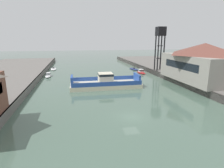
% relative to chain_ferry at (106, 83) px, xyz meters
% --- Properties ---
extents(ground_plane, '(400.00, 400.00, 0.00)m').
position_rel_chain_ferry_xyz_m(ground_plane, '(0.69, -20.26, -1.14)').
color(ground_plane, '#4C6656').
extents(quay_right, '(28.00, 140.00, 1.67)m').
position_rel_chain_ferry_xyz_m(quay_right, '(34.06, -0.26, -0.31)').
color(quay_right, slate).
rests_on(quay_right, ground).
extents(chain_ferry, '(18.79, 7.59, 3.81)m').
position_rel_chain_ferry_xyz_m(chain_ferry, '(0.00, 0.00, 0.00)').
color(chain_ferry, beige).
rests_on(chain_ferry, ground).
extents(moored_boat_near_left, '(1.97, 6.67, 1.32)m').
position_rel_chain_ferry_xyz_m(moored_boat_near_left, '(-16.87, 18.41, -0.65)').
color(moored_boat_near_left, white).
rests_on(moored_boat_near_left, ground).
extents(moored_boat_near_right, '(2.79, 7.90, 0.94)m').
position_rel_chain_ferry_xyz_m(moored_boat_near_right, '(-16.64, 34.27, -0.91)').
color(moored_boat_near_right, white).
rests_on(moored_boat_near_right, ground).
extents(moored_boat_mid_left, '(2.39, 6.10, 1.48)m').
position_rel_chain_ferry_xyz_m(moored_boat_mid_left, '(17.04, 17.87, -0.59)').
color(moored_boat_mid_left, red).
rests_on(moored_boat_mid_left, ground).
extents(moored_boat_mid_right, '(3.33, 7.31, 0.96)m').
position_rel_chain_ferry_xyz_m(moored_boat_mid_right, '(17.14, 26.55, -0.90)').
color(moored_boat_mid_right, navy).
rests_on(moored_boat_mid_right, ground).
extents(warehouse_shed, '(13.74, 21.08, 9.93)m').
position_rel_chain_ferry_xyz_m(warehouse_shed, '(25.97, -4.34, 5.49)').
color(warehouse_shed, gray).
rests_on(warehouse_shed, quay_right).
extents(crane_tower, '(2.90, 2.90, 15.15)m').
position_rel_chain_ferry_xyz_m(crane_tower, '(22.13, 13.80, 12.08)').
color(crane_tower, black).
rests_on(crane_tower, quay_right).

